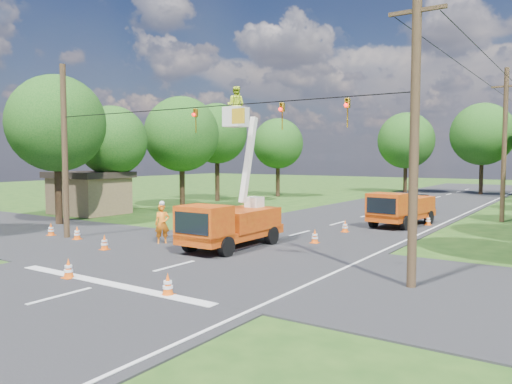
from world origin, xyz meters
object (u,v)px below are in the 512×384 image
Objects in this scene: traffic_cone_7 at (428,220)px; traffic_cone_3 at (345,226)px; ground_worker at (162,224)px; traffic_cone_6 at (51,229)px; distant_car at (423,201)px; traffic_cone_5 at (77,233)px; traffic_cone_1 at (168,285)px; tree_far_b at (482,134)px; pole_right_mid at (504,144)px; tree_left_e at (217,134)px; tree_left_d at (182,134)px; tree_left_c at (112,141)px; pole_left at (65,152)px; traffic_cone_0 at (68,269)px; pole_right_near at (415,130)px; second_truck at (400,208)px; tree_left_b at (57,124)px; tree_left_f at (278,144)px; shed at (89,192)px; bucket_truck at (231,214)px; tree_far_a at (406,141)px; traffic_cone_2 at (315,236)px; traffic_cone_4 at (104,243)px.

traffic_cone_3 is at bearing -119.36° from traffic_cone_7.
ground_worker is 2.77× the size of traffic_cone_6.
distant_car is 27.57m from traffic_cone_5.
traffic_cone_1 is 50.52m from tree_far_b.
pole_right_mid reaches higher than traffic_cone_6.
traffic_cone_6 is at bearing -74.74° from tree_left_e.
traffic_cone_1 is 27.36m from tree_left_d.
tree_left_c is (-21.46, -6.41, 5.08)m from traffic_cone_7.
traffic_cone_5 is 1.00× the size of traffic_cone_7.
ground_worker is 0.22× the size of pole_left.
traffic_cone_0 and traffic_cone_6 have the same top height.
distant_car is at bearing 104.56° from pole_right_near.
second_truck is 4.68m from traffic_cone_3.
pole_right_mid is at bearing 48.01° from pole_left.
tree_left_e reaches higher than traffic_cone_5.
tree_left_b is at bearing -147.48° from traffic_cone_7.
tree_left_b is 1.01× the size of tree_left_d.
tree_left_f is at bearing 90.64° from tree_left_b.
ground_worker is at bearing -25.03° from shed.
tree_left_e is (-20.43, 7.85, 5.38)m from second_truck.
traffic_cone_3 is at bearing -105.77° from distant_car.
tree_left_b reaches higher than distant_car.
traffic_cone_1 is 0.07× the size of pole_right_mid.
tree_left_c is 21.07m from tree_left_f.
bucket_truck is at bearing -107.51° from traffic_cone_3.
tree_far_a is at bearing 82.36° from traffic_cone_6.
traffic_cone_0 and traffic_cone_2 have the same top height.
tree_left_f is at bearing 145.98° from second_truck.
ground_worker is 2.77× the size of traffic_cone_3.
pole_right_near is 45.08m from tree_far_a.
tree_left_d is (-6.48, 15.10, 5.77)m from traffic_cone_5.
bucket_truck is at bearing 16.86° from traffic_cone_5.
tree_far_b is (17.50, 42.00, 0.50)m from tree_left_b.
tree_far_b is at bearing 84.58° from traffic_cone_0.
tree_left_c is at bearing -104.04° from tree_left_d.
distant_car is at bearing -93.23° from tree_far_b.
tree_left_d is (-23.50, 15.00, 1.02)m from pole_right_near.
ground_worker is 0.23× the size of tree_left_f.
traffic_cone_2 is 0.08× the size of tree_left_e.
pole_right_mid is 28.63m from tree_left_b.
traffic_cone_1 is 33.91m from tree_left_e.
pole_left is (-18.00, 0.00, -0.61)m from pole_right_near.
traffic_cone_0 and traffic_cone_5 have the same top height.
tree_left_e reaches higher than traffic_cone_3.
pole_right_mid is (0.00, 20.00, 0.00)m from pole_right_near.
traffic_cone_2 is at bearing 26.19° from pole_left.
bucket_truck is at bearing -94.73° from tree_far_b.
second_truck is 8.29× the size of traffic_cone_4.
ground_worker is 30.82m from tree_left_f.
tree_left_d is 29.73m from tree_far_a.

